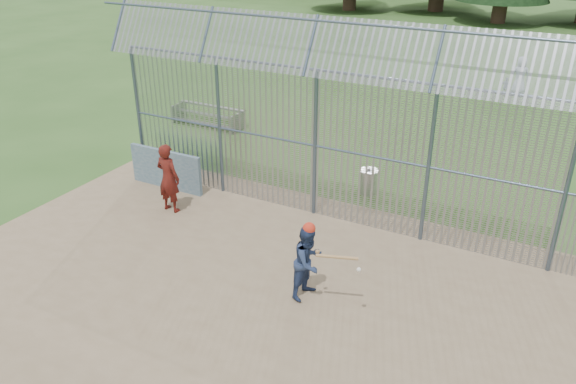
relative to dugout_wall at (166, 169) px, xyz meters
The scene contains 11 objects.
ground 5.47m from the dugout_wall, 32.23° to the right, with size 120.00×120.00×0.00m, color #2D511E.
dirt_infield 5.75m from the dugout_wall, 36.47° to the right, with size 14.00×10.00×0.02m, color #756047.
dugout_wall is the anchor object (origin of this frame).
batter 6.75m from the dugout_wall, 24.88° to the right, with size 0.80×0.62×1.65m, color navy.
onlooker 1.55m from the dugout_wall, 47.29° to the right, with size 0.71×0.47×1.95m, color maroon.
bg_kid_standing 17.59m from the dugout_wall, 63.50° to the left, with size 0.85×0.55×1.73m, color gray.
bg_kid_seated 16.76m from the dugout_wall, 63.80° to the left, with size 0.52×0.22×0.88m, color slate.
batting_gear 6.97m from the dugout_wall, 24.62° to the right, with size 1.41×0.51×0.59m.
trash_can 6.02m from the dugout_wall, 24.60° to the left, with size 0.56×0.56×0.82m.
bleacher 5.77m from the dugout_wall, 113.11° to the left, with size 3.00×0.95×0.72m.
backstop_fence 6.66m from the dugout_wall, ahead, with size 20.09×0.81×5.30m.
Camera 1 is at (5.81, -8.92, 7.32)m, focal length 35.00 mm.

